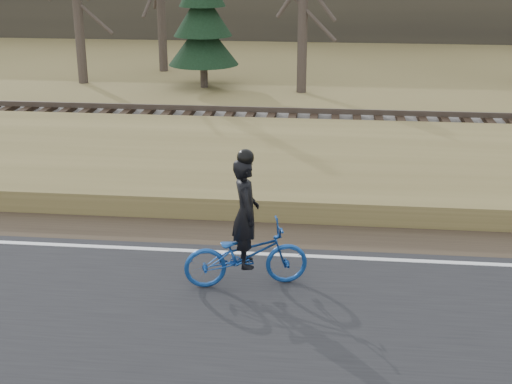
# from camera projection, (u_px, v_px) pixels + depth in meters

# --- Properties ---
(edge_line) EXTENTS (120.00, 0.12, 0.01)m
(edge_line) POSITION_uv_depth(u_px,v_px,m) (512.00, 265.00, 11.97)
(edge_line) COLOR silver
(edge_line) RESTS_ON road
(shoulder) EXTENTS (120.00, 1.60, 0.04)m
(shoulder) POSITION_uv_depth(u_px,v_px,m) (499.00, 244.00, 12.92)
(shoulder) COLOR #473A2B
(shoulder) RESTS_ON ground
(embankment) EXTENTS (120.00, 5.00, 0.44)m
(embankment) POSITION_uv_depth(u_px,v_px,m) (471.00, 181.00, 15.66)
(embankment) COLOR olive
(embankment) RESTS_ON ground
(ballast) EXTENTS (120.00, 3.00, 0.45)m
(ballast) POSITION_uv_depth(u_px,v_px,m) (447.00, 136.00, 19.22)
(ballast) COLOR slate
(ballast) RESTS_ON ground
(railroad) EXTENTS (120.00, 2.40, 0.29)m
(railroad) POSITION_uv_depth(u_px,v_px,m) (448.00, 125.00, 19.12)
(railroad) COLOR black
(railroad) RESTS_ON ballast
(cyclist) EXTENTS (2.05, 1.13, 2.23)m
(cyclist) POSITION_uv_depth(u_px,v_px,m) (246.00, 244.00, 11.09)
(cyclist) COLOR navy
(cyclist) RESTS_ON road
(bare_tree_near_left) EXTENTS (0.36, 0.36, 6.13)m
(bare_tree_near_left) POSITION_uv_depth(u_px,v_px,m) (303.00, 5.00, 24.86)
(bare_tree_near_left) COLOR #463A33
(bare_tree_near_left) RESTS_ON ground
(conifer) EXTENTS (2.60, 2.60, 5.67)m
(conifer) POSITION_uv_depth(u_px,v_px,m) (203.00, 14.00, 25.86)
(conifer) COLOR #463A33
(conifer) RESTS_ON ground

